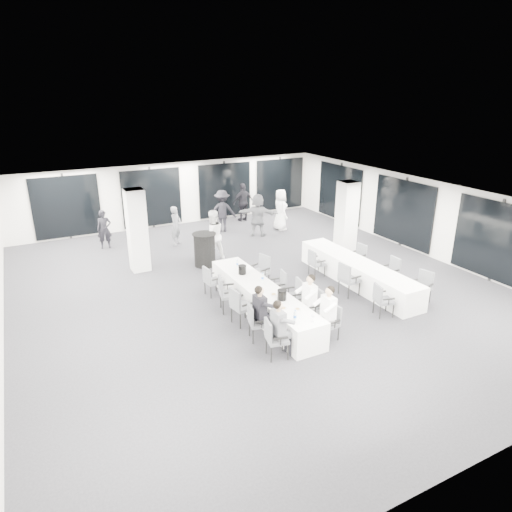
{
  "coord_description": "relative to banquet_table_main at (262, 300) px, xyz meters",
  "views": [
    {
      "loc": [
        -6.02,
        -11.54,
        5.86
      ],
      "look_at": [
        -0.1,
        -0.2,
        1.14
      ],
      "focal_mm": 32.0,
      "sensor_mm": 36.0,
      "label": 1
    }
  ],
  "objects": [
    {
      "name": "plate_b",
      "position": [
        0.15,
        -1.54,
        0.39
      ],
      "size": [
        0.18,
        0.18,
        0.03
      ],
      "color": "white",
      "rests_on": "banquet_table_main"
    },
    {
      "name": "banquet_table_side",
      "position": [
        3.61,
        0.37,
        0.0
      ],
      "size": [
        0.9,
        5.0,
        0.75
      ],
      "primitive_type": "cube",
      "color": "white",
      "rests_on": "floor"
    },
    {
      "name": "column_right",
      "position": [
        4.81,
        2.56,
        1.02
      ],
      "size": [
        0.6,
        0.6,
        2.8
      ],
      "primitive_type": "cube",
      "color": "silver",
      "rests_on": "floor"
    },
    {
      "name": "chair_main_right_near",
      "position": [
        0.83,
        -2.01,
        0.13
      ],
      "size": [
        0.5,
        0.54,
        0.89
      ],
      "rotation": [
        0.0,
        0.0,
        1.68
      ],
      "color": "#53555A",
      "rests_on": "floor"
    },
    {
      "name": "standing_guest_c",
      "position": [
        2.11,
        7.56,
        0.65
      ],
      "size": [
        1.47,
        1.07,
        2.04
      ],
      "primitive_type": "imported",
      "rotation": [
        0.0,
        0.0,
        2.81
      ],
      "color": "black",
      "rests_on": "floor"
    },
    {
      "name": "standing_guest_a",
      "position": [
        -0.21,
        6.79,
        0.49
      ],
      "size": [
        0.81,
        0.81,
        1.74
      ],
      "primitive_type": "imported",
      "rotation": [
        0.0,
        0.0,
        0.75
      ],
      "color": "slate",
      "rests_on": "floor"
    },
    {
      "name": "seated_guest_d",
      "position": [
        0.67,
        -1.2,
        0.44
      ],
      "size": [
        0.5,
        0.38,
        1.44
      ],
      "rotation": [
        0.0,
        0.0,
        1.57
      ],
      "color": "white",
      "rests_on": "floor"
    },
    {
      "name": "ice_bucket_far",
      "position": [
        -0.05,
        1.14,
        0.51
      ],
      "size": [
        0.23,
        0.23,
        0.26
      ],
      "primitive_type": "cylinder",
      "color": "black",
      "rests_on": "banquet_table_main"
    },
    {
      "name": "banquet_table_main",
      "position": [
        0.0,
        0.0,
        0.0
      ],
      "size": [
        0.9,
        5.0,
        0.75
      ],
      "primitive_type": "cube",
      "color": "white",
      "rests_on": "floor"
    },
    {
      "name": "plate_a",
      "position": [
        -0.14,
        -1.33,
        0.39
      ],
      "size": [
        0.22,
        0.22,
        0.03
      ],
      "color": "white",
      "rests_on": "banquet_table_main"
    },
    {
      "name": "chair_main_left_second",
      "position": [
        -0.83,
        -1.2,
        0.16
      ],
      "size": [
        0.57,
        0.6,
        0.94
      ],
      "rotation": [
        0.0,
        0.0,
        -1.82
      ],
      "color": "#53555A",
      "rests_on": "floor"
    },
    {
      "name": "standing_guest_d",
      "position": [
        3.65,
        8.66,
        0.63
      ],
      "size": [
        1.24,
        0.77,
        2.01
      ],
      "primitive_type": "imported",
      "rotation": [
        0.0,
        0.0,
        3.24
      ],
      "color": "black",
      "rests_on": "floor"
    },
    {
      "name": "seated_guest_c",
      "position": [
        0.67,
        -2.02,
        0.44
      ],
      "size": [
        0.5,
        0.38,
        1.44
      ],
      "rotation": [
        0.0,
        0.0,
        1.57
      ],
      "color": "white",
      "rests_on": "floor"
    },
    {
      "name": "water_bottle_c",
      "position": [
        0.08,
        1.76,
        0.48
      ],
      "size": [
        0.06,
        0.06,
        0.2
      ],
      "primitive_type": "cylinder",
      "color": "silver",
      "rests_on": "banquet_table_main"
    },
    {
      "name": "chair_side_left_near",
      "position": [
        2.78,
        -1.65,
        0.15
      ],
      "size": [
        0.56,
        0.59,
        0.92
      ],
      "rotation": [
        0.0,
        0.0,
        -1.82
      ],
      "color": "#53555A",
      "rests_on": "floor"
    },
    {
      "name": "standing_guest_f",
      "position": [
        3.16,
        6.28,
        0.64
      ],
      "size": [
        1.95,
        1.65,
        2.04
      ],
      "primitive_type": "imported",
      "rotation": [
        0.0,
        0.0,
        2.54
      ],
      "color": "slate",
      "rests_on": "floor"
    },
    {
      "name": "chair_side_right_far",
      "position": [
        4.44,
        1.31,
        0.14
      ],
      "size": [
        0.5,
        0.54,
        0.9
      ],
      "rotation": [
        0.0,
        0.0,
        1.69
      ],
      "color": "#53555A",
      "rests_on": "floor"
    },
    {
      "name": "chair_main_right_mid",
      "position": [
        0.83,
        -0.35,
        0.16
      ],
      "size": [
        0.55,
        0.59,
        0.94
      ],
      "rotation": [
        0.0,
        0.0,
        1.4
      ],
      "color": "#53555A",
      "rests_on": "floor"
    },
    {
      "name": "ice_bucket_near",
      "position": [
        0.09,
        -0.89,
        0.51
      ],
      "size": [
        0.24,
        0.24,
        0.27
      ],
      "primitive_type": "cylinder",
      "color": "black",
      "rests_on": "banquet_table_main"
    },
    {
      "name": "standing_guest_g",
      "position": [
        -2.81,
        7.63,
        0.48
      ],
      "size": [
        0.68,
        0.58,
        1.7
      ],
      "primitive_type": "imported",
      "rotation": [
        0.0,
        0.0,
        -0.13
      ],
      "color": "black",
      "rests_on": "floor"
    },
    {
      "name": "wine_glass",
      "position": [
        0.12,
        -2.24,
        0.51
      ],
      "size": [
        0.07,
        0.07,
        0.19
      ],
      "color": "silver",
      "rests_on": "banquet_table_main"
    },
    {
      "name": "water_bottle_a",
      "position": [
        -0.2,
        -1.98,
        0.5
      ],
      "size": [
        0.08,
        0.08,
        0.24
      ],
      "primitive_type": "cylinder",
      "color": "silver",
      "rests_on": "banquet_table_main"
    },
    {
      "name": "water_bottle_b",
      "position": [
        0.23,
        0.42,
        0.49
      ],
      "size": [
        0.07,
        0.07,
        0.23
      ],
      "primitive_type": "cylinder",
      "color": "silver",
      "rests_on": "banquet_table_main"
    },
    {
      "name": "cocktail_table",
      "position": [
        -0.08,
        4.09,
        0.22
      ],
      "size": [
        0.84,
        0.84,
        1.17
      ],
      "color": "black",
      "rests_on": "floor"
    },
    {
      "name": "standing_guest_b",
      "position": [
        0.4,
        4.51,
        0.67
      ],
      "size": [
        1.01,
        0.63,
        2.08
      ],
      "primitive_type": "imported",
      "rotation": [
        0.0,
        0.0,
        3.13
      ],
      "color": "white",
      "rests_on": "floor"
    },
    {
      "name": "chair_side_right_mid",
      "position": [
        4.44,
        -0.25,
        0.16
      ],
      "size": [
        0.49,
        0.54,
        0.93
      ],
      "rotation": [
        0.0,
        0.0,
        1.54
      ],
      "color": "#53555A",
      "rests_on": "floor"
    },
    {
      "name": "chair_main_left_near",
      "position": [
        -0.83,
        -2.09,
        0.17
      ],
      "size": [
        0.57,
        0.6,
        0.95
      ],
      "rotation": [
        0.0,
        0.0,
        -1.78
      ],
      "color": "#53555A",
      "rests_on": "floor"
    },
    {
      "name": "chair_side_right_near",
      "position": [
        4.44,
        -1.54,
        0.16
      ],
      "size": [
        0.57,
        0.6,
        0.94
      ],
      "rotation": [
        0.0,
        0.0,
        1.82
      ],
      "color": "#53555A",
      "rests_on": "floor"
    },
    {
      "name": "plate_c",
      "position": [
        0.06,
        -0.52,
        0.39
      ],
      "size": [
        0.21,
        0.21,
        0.03
      ],
      "color": "white",
      "rests_on": "banquet_table_main"
    },
    {
      "name": "room",
      "position": [
        1.49,
        2.67,
        1.01
      ],
      "size": [
        14.04,
        16.04,
        2.84
      ],
      "color": "black",
      "rests_on": "ground"
    },
    {
      "name": "seated_guest_a",
      "position": [
        -0.67,
        -2.11,
        0.44
      ],
      "size": [
        0.5,
        0.38,
        1.44
      ],
      "rotation": [
        0.0,
        0.0,
        -1.57
      ],
      "color": "slate",
      "rests_on": "floor"
    },
    {
      "name": "chair_main_right_far",
      "position": [
        0.83,
        1.61,
        0.2
      ],
      "size": [
        0.61,
        0.64,
        1.0
      ],
      "rotation": [
        0.0,
        0.0,
        1.83
      ],
      "color": "#53555A",
      "rests_on": "floor"
    },
    {
      "name": "standing_guest_e",
      "position": [
        4.47,
        6.64,
        0.63
      ],
      "size": [
        0.68,
        1.02,
        2.01
      ],
      "primitive_type": "imported",
      "rotation": [
        0.0,
        0.0,
        1.48
      ],
      "color": "white",
      "rests_on": "floor"
    },
    {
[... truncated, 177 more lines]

